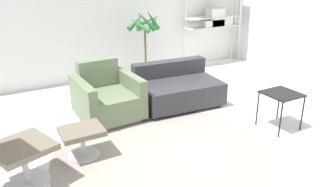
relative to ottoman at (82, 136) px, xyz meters
The scene contains 9 objects.
ground_plane 1.10m from the ottoman, 11.88° to the right, with size 12.00×12.00×0.00m, color silver.
wall_back 3.08m from the ottoman, 68.46° to the left, with size 12.00×0.09×2.80m.
round_rug 0.94m from the ottoman, 25.38° to the right, with size 2.54×2.54×0.01m.
ottoman is the anchor object (origin of this frame).
armchair_red 1.08m from the ottoman, 55.47° to the left, with size 0.85×0.91×0.78m.
couch_low 1.92m from the ottoman, 25.01° to the left, with size 1.30×0.96×0.63m.
side_table 2.57m from the ottoman, 13.21° to the right, with size 0.44×0.44×0.50m.
potted_plant 2.85m from the ottoman, 49.11° to the left, with size 0.68×0.67×1.37m.
shelf_unit 4.48m from the ottoman, 33.04° to the left, with size 1.35×0.28×2.06m.
Camera 1 is at (-1.82, -3.09, 2.01)m, focal length 35.00 mm.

